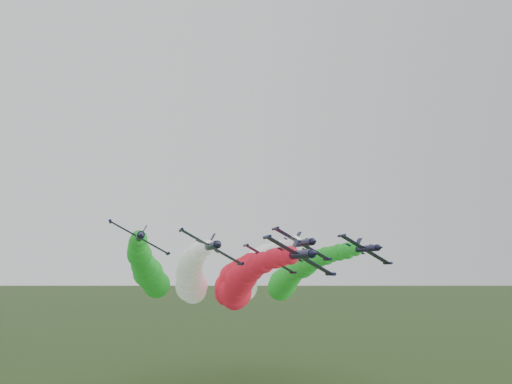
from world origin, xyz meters
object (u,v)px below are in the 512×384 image
at_px(jet_inner_left, 191,280).
at_px(jet_outer_left, 149,273).
at_px(jet_inner_right, 247,276).
at_px(jet_trail, 231,283).
at_px(jet_lead, 239,286).
at_px(jet_outer_right, 290,278).

relative_size(jet_inner_left, jet_outer_left, 1.00).
distance_m(jet_inner_right, jet_trail, 11.21).
bearing_deg(jet_trail, jet_lead, -97.34).
height_order(jet_lead, jet_inner_right, jet_inner_right).
bearing_deg(jet_inner_right, jet_outer_right, 20.01).
bearing_deg(jet_inner_right, jet_inner_left, -165.60).
xyz_separation_m(jet_outer_left, jet_trail, (24.10, 8.43, -3.16)).
relative_size(jet_inner_right, jet_trail, 1.00).
bearing_deg(jet_outer_right, jet_inner_right, -159.99).
xyz_separation_m(jet_inner_right, jet_outer_right, (14.28, 5.20, -0.52)).
distance_m(jet_outer_left, jet_trail, 25.72).
height_order(jet_outer_left, jet_trail, jet_outer_left).
bearing_deg(jet_inner_right, jet_trail, 102.23).
height_order(jet_inner_right, jet_outer_left, jet_outer_left).
height_order(jet_outer_right, jet_trail, jet_outer_right).
bearing_deg(jet_outer_right, jet_outer_left, -175.94).
bearing_deg(jet_outer_left, jet_outer_right, 4.06).
relative_size(jet_outer_left, jet_trail, 1.00).
xyz_separation_m(jet_lead, jet_inner_right, (5.56, 14.30, 2.19)).
distance_m(jet_lead, jet_trail, 25.26).
distance_m(jet_lead, jet_inner_left, 14.66).
bearing_deg(jet_lead, jet_outer_left, 141.47).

